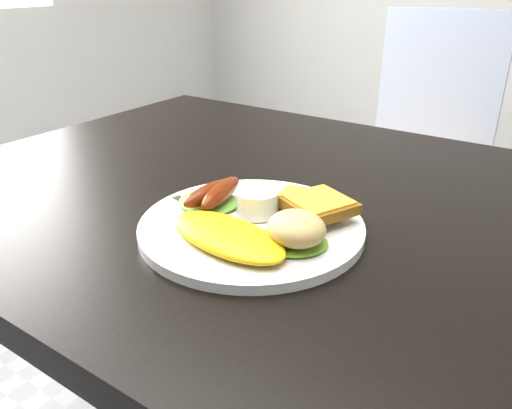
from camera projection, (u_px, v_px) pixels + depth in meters
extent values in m
cube|color=black|center=(313.00, 212.00, 0.71)|extent=(1.20, 0.80, 0.04)
cube|color=tan|center=(413.00, 166.00, 1.68)|extent=(0.43, 0.43, 0.05)
imported|color=navy|center=(474.00, 172.00, 1.01)|extent=(0.49, 0.33, 1.35)
cylinder|color=white|center=(251.00, 226.00, 0.62)|extent=(0.28, 0.28, 0.01)
ellipsoid|color=#3E9920|center=(209.00, 202.00, 0.66)|extent=(0.10, 0.09, 0.01)
ellipsoid|color=#508B1C|center=(292.00, 241.00, 0.56)|extent=(0.10, 0.10, 0.01)
ellipsoid|color=#FFB60A|center=(227.00, 236.00, 0.56)|extent=(0.17, 0.10, 0.02)
ellipsoid|color=#682203|center=(211.00, 192.00, 0.65)|extent=(0.03, 0.10, 0.02)
ellipsoid|color=#6D2A07|center=(221.00, 192.00, 0.65)|extent=(0.05, 0.11, 0.03)
cylinder|color=white|center=(258.00, 202.00, 0.63)|extent=(0.06, 0.06, 0.03)
cube|color=brown|center=(301.00, 201.00, 0.66)|extent=(0.07, 0.07, 0.01)
cube|color=#8F4E17|center=(319.00, 205.00, 0.61)|extent=(0.10, 0.10, 0.01)
ellipsoid|color=#C7C48A|center=(296.00, 228.00, 0.55)|extent=(0.09, 0.08, 0.04)
cube|color=#ADAFB7|center=(214.00, 216.00, 0.63)|extent=(0.16, 0.04, 0.00)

